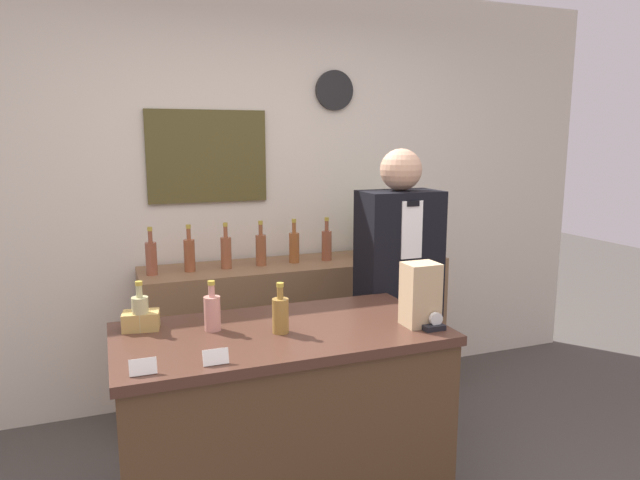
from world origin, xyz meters
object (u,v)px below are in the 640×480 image
at_px(potted_plant, 387,224).
at_px(paper_bag, 420,294).
at_px(shopkeeper, 398,304).
at_px(tape_dispenser, 434,324).

distance_m(potted_plant, paper_bag, 1.47).
height_order(shopkeeper, potted_plant, shopkeeper).
relative_size(shopkeeper, paper_bag, 6.24).
bearing_deg(paper_bag, tape_dispenser, -71.86).
xyz_separation_m(shopkeeper, potted_plant, (0.31, 0.73, 0.32)).
relative_size(potted_plant, paper_bag, 1.45).
relative_size(paper_bag, tape_dispenser, 2.98).
xyz_separation_m(shopkeeper, tape_dispenser, (-0.22, -0.70, 0.13)).
relative_size(shopkeeper, potted_plant, 4.30).
xyz_separation_m(potted_plant, paper_bag, (-0.55, -1.36, -0.08)).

